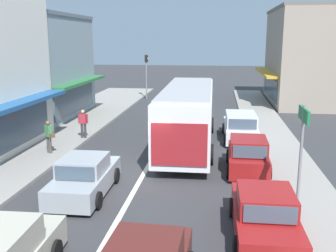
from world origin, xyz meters
name	(u,v)px	position (x,y,z in m)	size (l,w,h in m)	color
ground_plane	(144,173)	(0.00, 0.00, 0.00)	(140.00, 140.00, 0.00)	#353538
lane_centre_line	(158,148)	(0.00, 4.00, 0.00)	(0.20, 28.00, 0.01)	silver
sidewalk_left	(52,134)	(-6.80, 6.00, 0.07)	(5.20, 44.00, 0.14)	gray
kerb_right	(273,141)	(6.20, 6.00, 0.06)	(2.80, 44.00, 0.12)	gray
shopfront_mid_block	(32,67)	(-10.18, 10.89, 3.68)	(7.32, 9.31, 7.38)	#84939E
building_right_far	(315,56)	(11.48, 20.70, 4.16)	(8.43, 10.96, 8.34)	gray
city_bus	(188,112)	(1.53, 4.56, 1.88)	(2.86, 10.89, 3.23)	silver
sedan_queue_gap_filler	(85,177)	(-1.75, -2.58, 0.66)	(1.94, 4.22, 1.47)	#9EA3A8
parked_sedan_kerb_front	(265,216)	(4.53, -5.05, 0.66)	(1.94, 4.22, 1.47)	maroon
parked_hatchback_kerb_second	(248,156)	(4.45, 0.83, 0.71)	(1.86, 3.72, 1.54)	maroon
parked_wagon_kerb_third	(240,127)	(4.41, 6.43, 0.75)	(2.00, 4.53, 1.58)	silver
traffic_light_downstreet	(146,69)	(-3.75, 21.19, 2.85)	(0.33, 0.24, 4.20)	gray
directional_road_sign	(303,133)	(5.86, -3.00, 2.68)	(0.10, 1.40, 3.60)	gray
pedestrian_with_handbag_near	(49,135)	(-5.13, 1.97, 1.07)	(0.62, 0.48, 1.63)	#4C4742
pedestrian_browsing_midblock	(83,122)	(-4.47, 5.13, 1.07)	(0.57, 0.24, 1.63)	#333338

